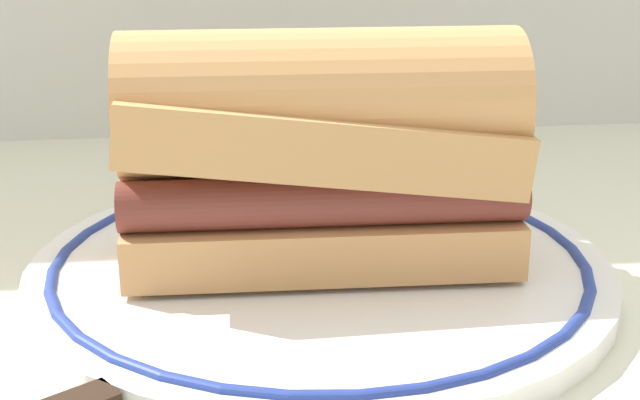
% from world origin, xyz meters
% --- Properties ---
extents(ground_plane, '(1.50, 1.50, 0.00)m').
position_xyz_m(ground_plane, '(0.00, 0.00, 0.00)').
color(ground_plane, beige).
extents(plate, '(0.30, 0.30, 0.01)m').
position_xyz_m(plate, '(0.01, 0.04, 0.01)').
color(plate, white).
rests_on(plate, ground_plane).
extents(sausage_sandwich, '(0.20, 0.09, 0.12)m').
position_xyz_m(sausage_sandwich, '(0.01, 0.04, 0.07)').
color(sausage_sandwich, tan).
rests_on(sausage_sandwich, plate).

